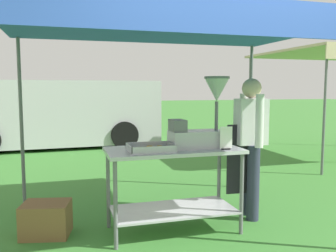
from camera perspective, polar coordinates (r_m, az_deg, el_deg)
ground_plane at (r=8.57m, az=-7.04°, el=-4.17°), size 70.00×70.00×0.00m
stall_canopy at (r=3.84m, az=0.44°, el=14.94°), size 3.38×2.45×2.17m
donut_cart at (r=3.80m, az=0.85°, el=-7.20°), size 1.39×0.66×0.88m
donut_tray at (r=3.59m, az=-2.67°, el=-3.65°), size 0.45×0.33×0.07m
donut_fryer at (r=3.79m, az=5.42°, el=0.82°), size 0.63×0.28×0.74m
menu_sign at (r=3.71m, az=9.13°, el=-2.18°), size 0.13×0.05×0.24m
vendor at (r=4.26m, az=12.78°, el=-2.23°), size 0.46×0.54×1.61m
supply_crate at (r=4.00m, az=-18.64°, el=-13.74°), size 0.53×0.45×0.34m
van_silver at (r=9.80m, az=-17.15°, el=2.05°), size 5.14×2.23×1.69m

